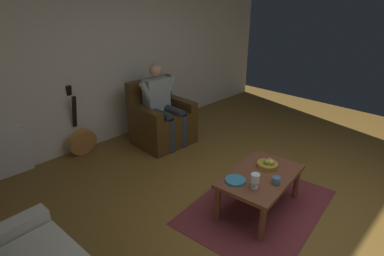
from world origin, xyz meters
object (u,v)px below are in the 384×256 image
decorative_dish (235,180)px  fruit_bowl (268,164)px  person_seated (162,103)px  coffee_table (260,179)px  candle_jar (276,181)px  armchair (161,122)px  wine_glass_near (255,179)px  guitar (82,140)px

decorative_dish → fruit_bowl: bearing=170.5°
person_seated → coffee_table: person_seated is taller
candle_jar → decorative_dish: bearing=-51.3°
armchair → wine_glass_near: 2.15m
coffee_table → armchair: bearing=-99.4°
person_seated → decorative_dish: person_seated is taller
person_seated → wine_glass_near: size_ratio=8.14×
person_seated → wine_glass_near: 2.11m
wine_glass_near → decorative_dish: 0.22m
armchair → candle_jar: 2.22m
fruit_bowl → candle_jar: 0.32m
wine_glass_near → coffee_table: bearing=-160.9°
fruit_bowl → guitar: bearing=-69.6°
armchair → guitar: guitar is taller
person_seated → candle_jar: bearing=81.2°
coffee_table → wine_glass_near: size_ratio=6.72×
guitar → fruit_bowl: 2.62m
guitar → armchair: bearing=154.8°
decorative_dish → armchair: bearing=-108.3°
person_seated → fruit_bowl: size_ratio=5.51×
coffee_table → fruit_bowl: size_ratio=4.55×
armchair → wine_glass_near: size_ratio=6.42×
fruit_bowl → decorative_dish: bearing=-9.5°
person_seated → candle_jar: size_ratio=14.93×
wine_glass_near → candle_jar: 0.24m
guitar → person_seated: bearing=153.0°
fruit_bowl → candle_jar: bearing=46.7°
candle_jar → armchair: bearing=-99.6°
candle_jar → guitar: bearing=-75.5°
person_seated → candle_jar: (0.37, 2.14, -0.21)m
guitar → fruit_bowl: bearing=110.4°
coffee_table → fruit_bowl: fruit_bowl is taller
armchair → coffee_table: (0.33, 1.98, 0.02)m
person_seated → fruit_bowl: person_seated is taller
armchair → candle_jar: (0.37, 2.18, 0.11)m
armchair → candle_jar: bearing=81.4°
fruit_bowl → candle_jar: fruit_bowl is taller
armchair → coffee_table: bearing=81.7°
fruit_bowl → armchair: bearing=-94.5°
guitar → candle_jar: 2.78m
candle_jar → wine_glass_near: bearing=-29.1°
coffee_table → decorative_dish: 0.32m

